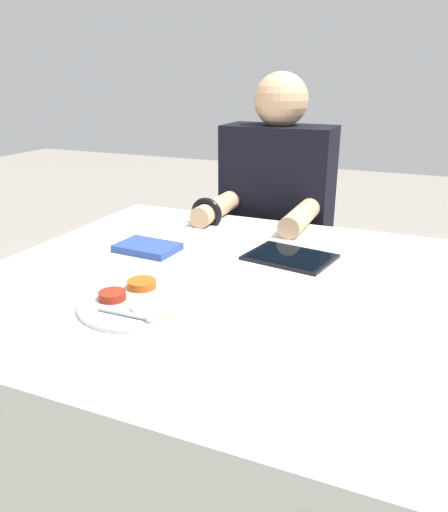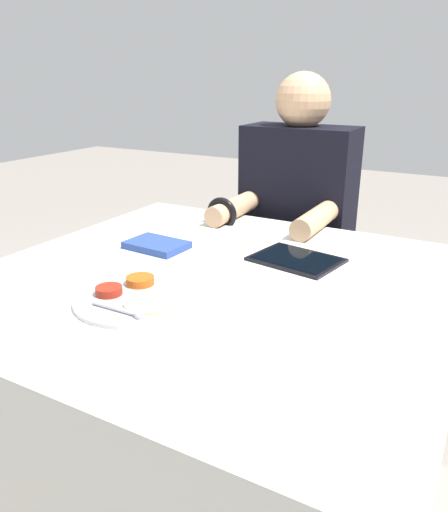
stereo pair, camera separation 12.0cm
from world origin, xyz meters
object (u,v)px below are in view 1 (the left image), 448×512
Objects in this scene: red_notebook at (147,248)px; person_diner at (275,253)px; thali_tray at (141,301)px; tablet_device at (290,257)px.

red_notebook is 0.14× the size of person_diner.
person_diner reaches higher than thali_tray.
thali_tray is at bearing -91.09° from person_diner.
red_notebook is 0.40m from tablet_device.
thali_tray reaches higher than tablet_device.
person_diner is at bearing 88.91° from thali_tray.
tablet_device is at bearing 61.83° from thali_tray.
thali_tray reaches higher than red_notebook.
thali_tray is 0.94m from person_diner.
red_notebook is at bearing -107.06° from person_diner.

